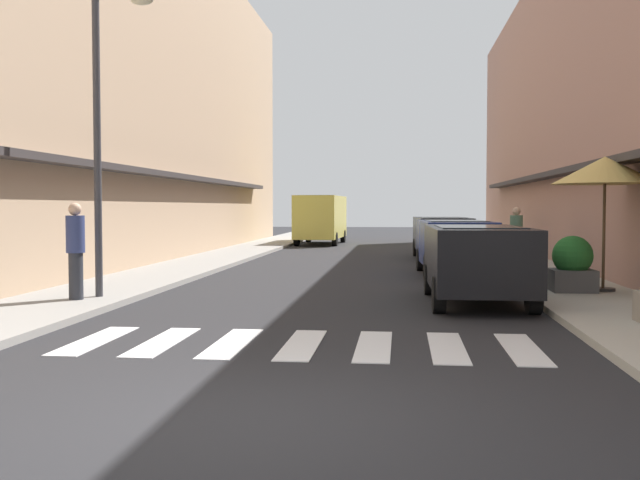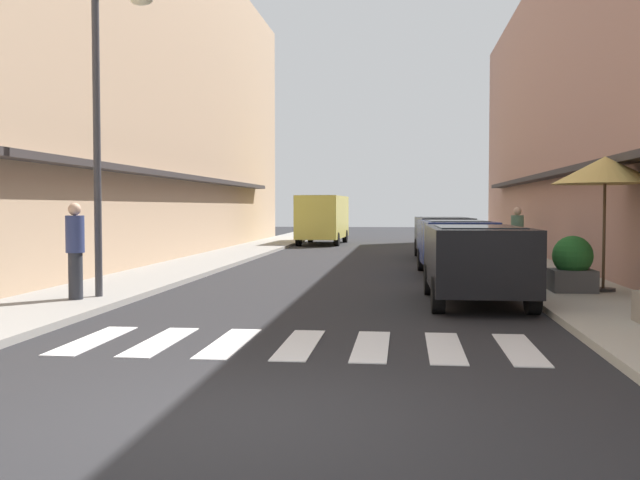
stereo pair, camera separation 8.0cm
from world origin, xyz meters
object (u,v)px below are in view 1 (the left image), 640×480
delivery_van (321,215)px  street_lamp (106,111)px  parked_car_near (477,255)px  pedestrian_walking_near (76,248)px  parked_car_far (442,233)px  planter_midblock (572,265)px  pedestrian_walking_far (516,237)px  parked_car_mid (455,241)px  cafe_umbrella (605,171)px

delivery_van → street_lamp: (-1.67, -22.56, 2.23)m
parked_car_near → pedestrian_walking_near: (-7.38, -1.09, 0.14)m
delivery_van → street_lamp: 22.73m
parked_car_far → planter_midblock: (2.03, -10.81, -0.27)m
pedestrian_walking_near → pedestrian_walking_far: size_ratio=1.05×
parked_car_far → street_lamp: street_lamp is taller
pedestrian_walking_near → delivery_van: bearing=171.2°
pedestrian_walking_near → pedestrian_walking_far: pedestrian_walking_near is taller
parked_car_mid → pedestrian_walking_near: bearing=-136.8°
street_lamp → cafe_umbrella: street_lamp is taller
parked_car_mid → cafe_umbrella: 5.42m
parked_car_near → delivery_van: delivery_van is taller
pedestrian_walking_far → parked_car_near: bearing=151.1°
cafe_umbrella → parked_car_mid: bearing=121.0°
pedestrian_walking_near → pedestrian_walking_far: (9.06, 7.50, -0.05)m
cafe_umbrella → planter_midblock: (-0.63, -0.12, -1.90)m
parked_car_near → pedestrian_walking_far: size_ratio=2.46×
parked_car_near → street_lamp: (-6.96, -0.60, 2.72)m
parked_car_mid → cafe_umbrella: (2.67, -4.43, 1.63)m
delivery_van → pedestrian_walking_near: (-2.08, -23.05, -0.34)m
cafe_umbrella → pedestrian_walking_near: 10.45m
parked_car_near → street_lamp: 7.50m
planter_midblock → pedestrian_walking_near: pedestrian_walking_near is taller
pedestrian_walking_near → parked_car_near: bearing=94.8°
delivery_van → pedestrian_walking_near: bearing=-95.2°
parked_car_near → cafe_umbrella: size_ratio=1.54×
street_lamp → parked_car_near: bearing=4.9°
parked_car_far → pedestrian_walking_far: (1.69, -5.68, 0.09)m
parked_car_mid → pedestrian_walking_far: 1.79m
cafe_umbrella → delivery_van: bearing=111.2°
parked_car_near → pedestrian_walking_far: bearing=75.2°
pedestrian_walking_far → parked_car_mid: bearing=94.7°
delivery_van → parked_car_near: bearing=-76.4°
parked_car_near → pedestrian_walking_near: size_ratio=2.34×
parked_car_far → cafe_umbrella: cafe_umbrella is taller
parked_car_far → street_lamp: 14.73m
street_lamp → delivery_van: bearing=85.8°
parked_car_near → parked_car_mid: (0.00, 5.84, -0.00)m
parked_car_near → planter_midblock: 2.42m
parked_car_near → planter_midblock: (2.03, 1.28, -0.27)m
planter_midblock → parked_car_far: bearing=100.6°
parked_car_mid → parked_car_far: 6.26m
delivery_van → pedestrian_walking_near: delivery_van is taller
planter_midblock → pedestrian_walking_near: size_ratio=0.63×
parked_car_mid → planter_midblock: 4.99m
delivery_van → cafe_umbrella: cafe_umbrella is taller
parked_car_near → parked_car_mid: size_ratio=1.00×
cafe_umbrella → planter_midblock: bearing=-169.4°
delivery_van → cafe_umbrella: 22.08m
street_lamp → pedestrian_walking_near: (-0.41, -0.50, -2.57)m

